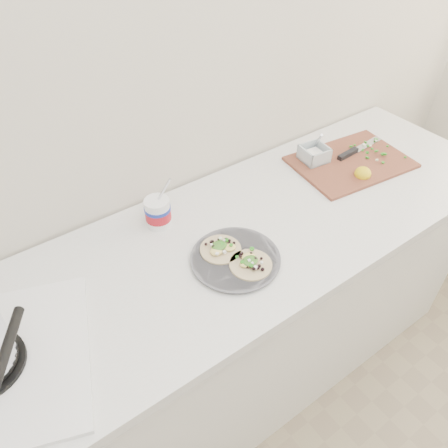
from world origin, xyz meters
TOP-DOWN VIEW (x-y plane):
  - counter at (0.00, 1.43)m, footprint 2.44×0.66m
  - taco_plate at (0.08, 1.33)m, footprint 0.27×0.27m
  - tub at (-0.02, 1.61)m, footprint 0.08×0.08m
  - cutboard at (0.75, 1.49)m, footprint 0.47×0.35m

SIDE VIEW (x-z plane):
  - counter at x=0.00m, z-range 0.00..0.90m
  - cutboard at x=0.75m, z-range 0.88..0.95m
  - taco_plate at x=0.08m, z-range 0.90..0.94m
  - tub at x=-0.02m, z-range 0.87..1.06m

